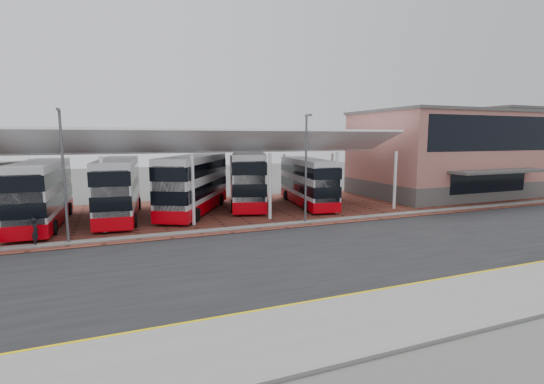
{
  "coord_description": "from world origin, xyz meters",
  "views": [
    {
      "loc": [
        -11.15,
        -19.83,
        6.43
      ],
      "look_at": [
        -0.59,
        6.61,
        2.46
      ],
      "focal_mm": 26.0,
      "sensor_mm": 36.0,
      "label": 1
    }
  ],
  "objects_px": {
    "bus_2": "(119,189)",
    "bus_1": "(41,194)",
    "bus_5": "(308,182)",
    "bus_4": "(248,179)",
    "bus_3": "(194,184)",
    "pedestrian": "(35,232)",
    "terminal": "(444,153)"
  },
  "relations": [
    {
      "from": "bus_4",
      "to": "bus_5",
      "type": "height_order",
      "value": "bus_4"
    },
    {
      "from": "terminal",
      "to": "bus_3",
      "type": "xyz_separation_m",
      "value": [
        -27.97,
        -0.47,
        -2.2
      ]
    },
    {
      "from": "bus_3",
      "to": "terminal",
      "type": "bearing_deg",
      "value": 29.53
    },
    {
      "from": "bus_2",
      "to": "bus_4",
      "type": "distance_m",
      "value": 11.65
    },
    {
      "from": "terminal",
      "to": "bus_2",
      "type": "bearing_deg",
      "value": -178.9
    },
    {
      "from": "bus_2",
      "to": "bus_3",
      "type": "xyz_separation_m",
      "value": [
        6.01,
        0.18,
        0.07
      ]
    },
    {
      "from": "bus_4",
      "to": "pedestrian",
      "type": "xyz_separation_m",
      "value": [
        -16.21,
        -8.95,
        -1.65
      ]
    },
    {
      "from": "bus_1",
      "to": "bus_5",
      "type": "xyz_separation_m",
      "value": [
        21.85,
        0.56,
        -0.13
      ]
    },
    {
      "from": "bus_4",
      "to": "bus_5",
      "type": "xyz_separation_m",
      "value": [
        5.15,
        -2.24,
        -0.31
      ]
    },
    {
      "from": "bus_1",
      "to": "terminal",
      "type": "bearing_deg",
      "value": 3.98
    },
    {
      "from": "terminal",
      "to": "bus_5",
      "type": "relative_size",
      "value": 1.7
    },
    {
      "from": "terminal",
      "to": "bus_4",
      "type": "xyz_separation_m",
      "value": [
        -22.52,
        1.45,
        -2.12
      ]
    },
    {
      "from": "bus_2",
      "to": "bus_3",
      "type": "height_order",
      "value": "bus_3"
    },
    {
      "from": "bus_2",
      "to": "bus_3",
      "type": "distance_m",
      "value": 6.01
    },
    {
      "from": "terminal",
      "to": "pedestrian",
      "type": "bearing_deg",
      "value": -169.04
    },
    {
      "from": "bus_2",
      "to": "bus_5",
      "type": "xyz_separation_m",
      "value": [
        16.61,
        -0.13,
        -0.17
      ]
    },
    {
      "from": "terminal",
      "to": "bus_3",
      "type": "bearing_deg",
      "value": -179.04
    },
    {
      "from": "bus_4",
      "to": "bus_2",
      "type": "bearing_deg",
      "value": -152.48
    },
    {
      "from": "bus_2",
      "to": "bus_1",
      "type": "bearing_deg",
      "value": -166.83
    },
    {
      "from": "bus_2",
      "to": "bus_5",
      "type": "relative_size",
      "value": 1.07
    },
    {
      "from": "bus_1",
      "to": "bus_5",
      "type": "distance_m",
      "value": 21.86
    },
    {
      "from": "bus_2",
      "to": "pedestrian",
      "type": "distance_m",
      "value": 8.47
    },
    {
      "from": "bus_1",
      "to": "bus_3",
      "type": "relative_size",
      "value": 0.98
    },
    {
      "from": "bus_3",
      "to": "pedestrian",
      "type": "relative_size",
      "value": 7.0
    },
    {
      "from": "bus_4",
      "to": "bus_5",
      "type": "distance_m",
      "value": 5.62
    },
    {
      "from": "bus_4",
      "to": "bus_3",
      "type": "bearing_deg",
      "value": -143.49
    },
    {
      "from": "bus_3",
      "to": "bus_5",
      "type": "distance_m",
      "value": 10.61
    },
    {
      "from": "bus_3",
      "to": "pedestrian",
      "type": "height_order",
      "value": "bus_3"
    },
    {
      "from": "bus_3",
      "to": "bus_5",
      "type": "relative_size",
      "value": 1.07
    },
    {
      "from": "bus_3",
      "to": "bus_5",
      "type": "xyz_separation_m",
      "value": [
        10.6,
        -0.32,
        -0.24
      ]
    },
    {
      "from": "pedestrian",
      "to": "bus_5",
      "type": "bearing_deg",
      "value": -81.22
    },
    {
      "from": "bus_5",
      "to": "bus_2",
      "type": "bearing_deg",
      "value": -171.71
    }
  ]
}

